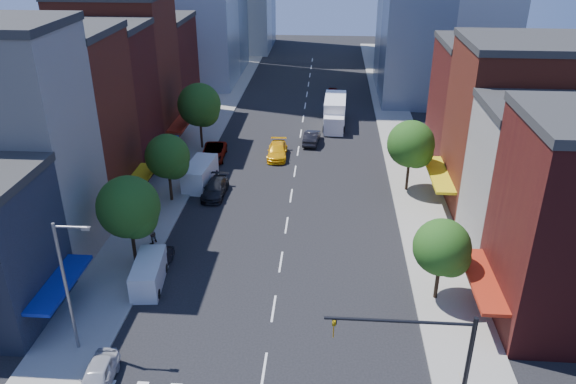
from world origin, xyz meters
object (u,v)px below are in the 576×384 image
Objects in this scene: traffic_car_far at (333,92)px; cargo_van_far at (200,174)px; taxi at (277,151)px; parked_car_rear at (215,188)px; pedestrian_near at (143,260)px; parked_car_third at (214,152)px; parked_car_second at (157,262)px; box_truck at (335,113)px; traffic_car_oncoming at (312,137)px; parked_car_front at (98,376)px; cargo_van_near at (149,274)px; pedestrian_far at (151,233)px.

cargo_van_far is at bearing 69.68° from traffic_car_far.
cargo_van_far is at bearing -133.18° from taxi.
pedestrian_near reaches higher than parked_car_rear.
pedestrian_near is (-1.00, -22.98, 0.19)m from parked_car_third.
parked_car_second is 1.05m from pedestrian_near.
parked_car_third is at bearing -135.71° from box_truck.
traffic_car_oncoming is at bearing 60.84° from parked_car_rear.
parked_car_front is at bearing 80.37° from traffic_car_oncoming.
traffic_car_oncoming is (10.99, 30.61, -0.24)m from cargo_van_near.
traffic_car_oncoming is 31.04m from pedestrian_near.
pedestrian_far reaches higher than parked_car_front.
parked_car_rear is 3.03m from cargo_van_far.
traffic_car_far is (13.52, 33.40, -0.49)m from cargo_van_far.
pedestrian_far reaches higher than parked_car_rear.
box_truck is at bearing 92.85° from traffic_car_far.
box_truck is at bearing 72.95° from parked_car_second.
box_truck reaches higher than taxi.
parked_car_third is 3.00× the size of pedestrian_far.
pedestrian_far reaches higher than traffic_car_oncoming.
pedestrian_near is (-3.00, -13.56, 0.22)m from parked_car_rear.
cargo_van_near is 2.23m from pedestrian_near.
cargo_van_far is at bearing 86.18° from parked_car_front.
pedestrian_far is (-8.76, -20.05, 0.31)m from taxi.
parked_car_rear is at bearing -42.46° from cargo_van_far.
pedestrian_far is (-12.53, -24.77, 0.29)m from traffic_car_oncoming.
parked_car_second is 1.00× the size of traffic_car_far.
cargo_van_far is 1.10× the size of taxi.
parked_car_second is at bearing -61.86° from pedestrian_near.
parked_car_front is 34.99m from parked_car_third.
pedestrian_far reaches higher than parked_car_second.
cargo_van_far is at bearing 133.91° from parked_car_rear.
pedestrian_far is at bearing 98.71° from cargo_van_near.
parked_car_second is 50.84m from traffic_car_far.
parked_car_front is 1.04× the size of parked_car_second.
parked_car_third is 29.48m from traffic_car_far.
taxi is at bearing -0.28° from pedestrian_near.
pedestrian_near is (-14.51, -49.18, 0.26)m from traffic_car_far.
cargo_van_far is 10.89m from taxi.
cargo_van_near is at bearing 75.78° from traffic_car_oncoming.
cargo_van_far is 36.04m from traffic_car_far.
cargo_van_far is (-0.03, 17.77, 0.17)m from cargo_van_near.
parked_car_third is 7.29m from taxi.
box_truck is (2.78, 6.97, 0.92)m from traffic_car_oncoming.
box_truck is (6.55, 11.70, 0.94)m from taxi.
box_truck reaches higher than parked_car_third.
parked_car_third is 7.21m from cargo_van_far.
parked_car_rear is at bearing 64.66° from traffic_car_oncoming.
cargo_van_near reaches higher than traffic_car_far.
parked_car_rear is 10.34m from pedestrian_far.
traffic_car_oncoming is at bearing -109.91° from box_truck.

